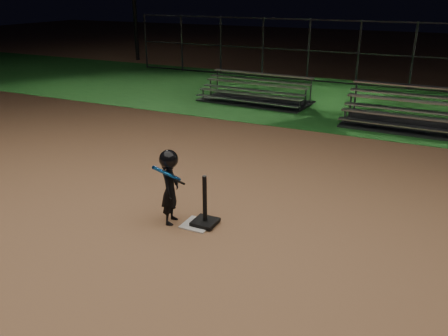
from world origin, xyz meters
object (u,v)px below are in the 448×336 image
at_px(batting_tee, 205,215).
at_px(bleacher_right, 425,121).
at_px(bleacher_left, 255,97).
at_px(home_plate, 197,224).
at_px(child_batter, 170,185).

distance_m(batting_tee, bleacher_right, 8.04).
bearing_deg(batting_tee, bleacher_left, 107.09).
bearing_deg(bleacher_right, batting_tee, -108.84).
bearing_deg(home_plate, bleacher_left, 106.27).
xyz_separation_m(child_batter, bleacher_left, (-2.05, 8.60, -0.48)).
bearing_deg(batting_tee, bleacher_right, 69.63).
bearing_deg(bleacher_right, bleacher_left, 171.95).
bearing_deg(batting_tee, child_batter, -164.42).
bearing_deg(bleacher_left, bleacher_right, -6.73).
relative_size(child_batter, bleacher_right, 0.29).
xyz_separation_m(home_plate, batting_tee, (0.11, 0.07, 0.17)).
height_order(batting_tee, bleacher_left, bleacher_left).
relative_size(batting_tee, bleacher_left, 0.22).
relative_size(home_plate, bleacher_right, 0.10).
relative_size(home_plate, batting_tee, 0.54).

